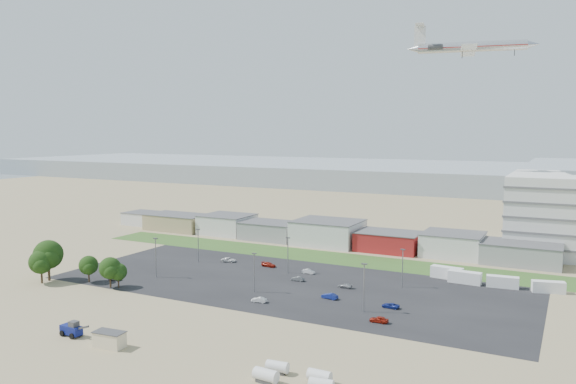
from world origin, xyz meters
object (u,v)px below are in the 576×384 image
Objects in this scene: box_trailer_a at (447,273)px; parked_car_10 at (115,278)px; parked_car_7 at (298,279)px; storage_tank_nw at (277,367)px; parked_car_13 at (259,300)px; airliner at (471,47)px; portable_shed at (109,339)px; parked_car_6 at (269,265)px; parked_car_11 at (308,271)px; parked_car_2 at (379,319)px; parked_car_9 at (229,260)px; parked_car_1 at (330,296)px; parked_car_12 at (345,286)px; tree_far_left at (48,258)px; telehandler at (71,328)px; parked_car_0 at (390,306)px.

box_trailer_a reaches higher than parked_car_10.
parked_car_10 is at bearing -64.37° from parked_car_7.
storage_tank_nw is 1.02× the size of parked_car_13.
airliner reaches higher than parked_car_7.
parked_car_10 is (-32.65, 34.75, -0.88)m from portable_shed.
parked_car_6 reaches higher than parked_car_11.
parked_car_2 reaches higher than parked_car_7.
parked_car_9 reaches higher than parked_car_10.
parked_car_1 is 10.21m from parked_car_12.
portable_shed is 1.62× the size of parked_car_13.
parked_car_1 is at bearing -125.62° from parked_car_2.
airliner is 9.62× the size of parked_car_6.
storage_tank_nw is 141.03m from airliner.
storage_tank_nw is 1.04× the size of parked_car_7.
parked_car_1 is 1.02× the size of parked_car_10.
tree_far_left is (-91.70, -49.53, 4.50)m from box_trailer_a.
parked_car_13 is (-21.51, 31.20, -0.50)m from storage_tank_nw.
telehandler reaches higher than parked_car_0.
storage_tank_nw is (32.01, 4.21, -0.37)m from portable_shed.
parked_car_1 is at bearing 2.37° from parked_car_12.
parked_car_6 is 1.26× the size of parked_car_13.
storage_tank_nw reaches higher than parked_car_9.
parked_car_13 is at bearing 124.59° from storage_tank_nw.
storage_tank_nw is at bearing -14.11° from parked_car_2.
parked_car_7 reaches higher than parked_car_12.
parked_car_11 is (13.45, -1.82, -0.05)m from parked_car_6.
telehandler is at bearing -29.67° from parked_car_1.
parked_car_1 reaches higher than parked_car_7.
airliner is (39.69, 128.57, 65.70)m from portable_shed.
parked_car_1 is 1.13× the size of parked_car_13.
parked_car_2 is at bearing -133.32° from parked_car_11.
parked_car_1 is 1.03× the size of parked_car_2.
parked_car_0 is (48.79, 44.29, -0.97)m from telehandler.
storage_tank_nw is 63.97m from parked_car_11.
parked_car_13 reaches higher than parked_car_0.
parked_car_2 is at bearing 63.57° from parked_car_1.
parked_car_9 is 1.13× the size of parked_car_10.
parked_car_6 is 13.58m from parked_car_9.
box_trailer_a is at bearing 171.69° from parked_car_2.
box_trailer_a reaches higher than parked_car_6.
tree_far_left is at bearing -67.47° from parked_car_1.
parked_car_6 is at bearing -127.12° from parked_car_2.
airliner is at bearing 101.60° from box_trailer_a.
storage_tank_nw reaches higher than parked_car_7.
parked_car_1 and parked_car_2 have the same top height.
portable_shed is 1.29× the size of parked_car_6.
airliner reaches higher than parked_car_13.
airliner is (7.68, 124.35, 66.07)m from storage_tank_nw.
parked_car_6 is at bearing -161.54° from parked_car_13.
parked_car_1 is (-20.41, -30.98, -0.89)m from box_trailer_a.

